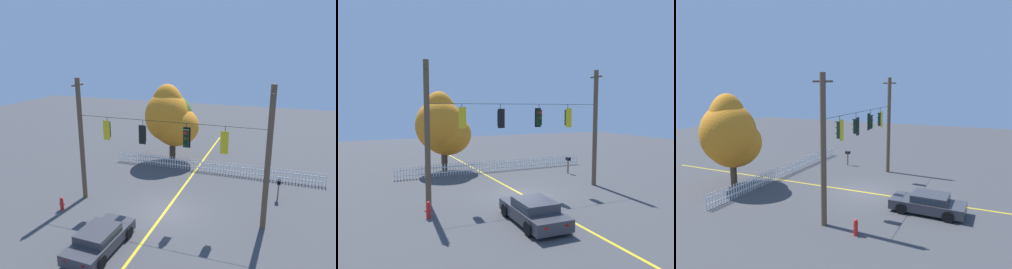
# 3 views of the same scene
# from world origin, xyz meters

# --- Properties ---
(ground) EXTENTS (80.00, 80.00, 0.00)m
(ground) POSITION_xyz_m (0.00, 0.00, 0.00)
(ground) COLOR #424244
(lane_centerline_stripe) EXTENTS (0.16, 36.00, 0.01)m
(lane_centerline_stripe) POSITION_xyz_m (0.00, 0.00, 0.00)
(lane_centerline_stripe) COLOR gold
(lane_centerline_stripe) RESTS_ON ground
(signal_support_span) EXTENTS (11.72, 1.10, 7.92)m
(signal_support_span) POSITION_xyz_m (0.00, 0.00, 4.02)
(signal_support_span) COLOR brown
(signal_support_span) RESTS_ON ground
(traffic_signal_westbound_side) EXTENTS (0.43, 0.38, 1.38)m
(traffic_signal_westbound_side) POSITION_xyz_m (-3.77, -0.01, 4.82)
(traffic_signal_westbound_side) COLOR black
(traffic_signal_eastbound_side) EXTENTS (0.43, 0.38, 1.43)m
(traffic_signal_eastbound_side) POSITION_xyz_m (-1.40, -0.01, 4.75)
(traffic_signal_eastbound_side) COLOR black
(traffic_signal_southbound_primary) EXTENTS (0.43, 0.38, 1.44)m
(traffic_signal_southbound_primary) POSITION_xyz_m (1.23, 0.01, 4.76)
(traffic_signal_southbound_primary) COLOR black
(traffic_signal_northbound_primary) EXTENTS (0.43, 0.38, 1.50)m
(traffic_signal_northbound_primary) POSITION_xyz_m (3.41, -0.01, 4.73)
(traffic_signal_northbound_primary) COLOR black
(white_picket_fence) EXTENTS (16.59, 0.06, 0.97)m
(white_picket_fence) POSITION_xyz_m (1.38, 7.21, 0.49)
(white_picket_fence) COLOR white
(white_picket_fence) RESTS_ON ground
(autumn_maple_near_fence) EXTENTS (4.71, 3.92, 6.75)m
(autumn_maple_near_fence) POSITION_xyz_m (-2.81, 9.04, 3.77)
(autumn_maple_near_fence) COLOR brown
(autumn_maple_near_fence) RESTS_ON ground
(autumn_maple_mid) EXTENTS (3.47, 3.16, 5.81)m
(autumn_maple_mid) POSITION_xyz_m (-2.78, 9.18, 3.84)
(autumn_maple_mid) COLOR #473828
(autumn_maple_mid) RESTS_ON ground
(parked_car) EXTENTS (2.08, 4.22, 1.15)m
(parked_car) POSITION_xyz_m (-1.76, -4.69, 0.60)
(parked_car) COLOR #38383D
(parked_car) RESTS_ON ground
(fire_hydrant) EXTENTS (0.38, 0.22, 0.83)m
(fire_hydrant) POSITION_xyz_m (-6.09, -1.96, 0.41)
(fire_hydrant) COLOR red
(fire_hydrant) RESTS_ON ground
(roadside_mailbox) EXTENTS (0.25, 0.44, 1.37)m
(roadside_mailbox) POSITION_xyz_m (6.42, 4.04, 1.11)
(roadside_mailbox) COLOR brown
(roadside_mailbox) RESTS_ON ground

